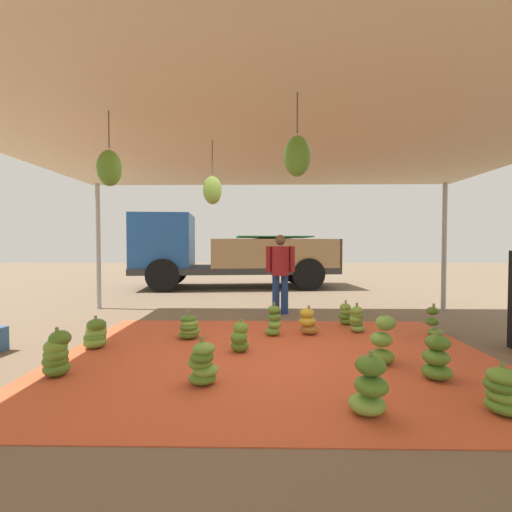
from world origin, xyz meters
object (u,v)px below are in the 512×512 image
at_px(banana_bunch_3, 308,322).
at_px(banana_bunch_5, 240,338).
at_px(banana_bunch_0, 369,388).
at_px(banana_bunch_10, 189,327).
at_px(banana_bunch_9, 274,322).
at_px(banana_bunch_7, 433,323).
at_px(banana_bunch_11, 96,334).
at_px(worker_0, 280,268).
at_px(banana_bunch_4, 504,392).
at_px(banana_bunch_8, 57,355).
at_px(banana_bunch_2, 357,320).
at_px(banana_bunch_13, 383,342).
at_px(banana_bunch_6, 437,359).
at_px(cargo_truck_main, 226,252).
at_px(banana_bunch_1, 346,315).
at_px(banana_bunch_12, 203,364).

xyz_separation_m(banana_bunch_3, banana_bunch_5, (-1.02, -0.94, -0.00)).
relative_size(banana_bunch_0, banana_bunch_10, 1.26).
bearing_deg(banana_bunch_9, banana_bunch_7, 0.29).
distance_m(banana_bunch_5, banana_bunch_7, 3.06).
relative_size(banana_bunch_11, worker_0, 0.28).
height_order(banana_bunch_4, banana_bunch_8, banana_bunch_8).
height_order(banana_bunch_2, banana_bunch_13, banana_bunch_13).
bearing_deg(banana_bunch_3, banana_bunch_9, -170.92).
bearing_deg(banana_bunch_6, banana_bunch_7, 65.28).
bearing_deg(banana_bunch_9, cargo_truck_main, 102.43).
relative_size(banana_bunch_9, worker_0, 0.32).
xyz_separation_m(banana_bunch_6, worker_0, (-1.46, 3.54, 0.72)).
height_order(banana_bunch_1, banana_bunch_2, banana_bunch_2).
distance_m(banana_bunch_5, banana_bunch_6, 2.31).
distance_m(banana_bunch_0, banana_bunch_8, 3.19).
height_order(banana_bunch_4, banana_bunch_5, same).
relative_size(banana_bunch_11, banana_bunch_12, 0.92).
bearing_deg(banana_bunch_10, banana_bunch_5, -39.19).
bearing_deg(banana_bunch_1, worker_0, 136.99).
relative_size(banana_bunch_9, banana_bunch_11, 1.16).
relative_size(banana_bunch_7, banana_bunch_12, 1.03).
bearing_deg(banana_bunch_11, banana_bunch_4, -22.86).
bearing_deg(banana_bunch_13, banana_bunch_1, 88.92).
height_order(banana_bunch_3, banana_bunch_5, banana_bunch_3).
height_order(banana_bunch_7, banana_bunch_13, banana_bunch_13).
distance_m(banana_bunch_2, cargo_truck_main, 6.73).
bearing_deg(banana_bunch_11, banana_bunch_2, 13.31).
distance_m(banana_bunch_5, banana_bunch_11, 2.00).
relative_size(banana_bunch_5, banana_bunch_11, 0.97).
distance_m(banana_bunch_4, banana_bunch_13, 1.37).
bearing_deg(banana_bunch_2, banana_bunch_7, -10.52).
distance_m(banana_bunch_10, worker_0, 2.59).
bearing_deg(banana_bunch_3, banana_bunch_1, 42.08).
bearing_deg(banana_bunch_11, banana_bunch_12, -36.50).
height_order(banana_bunch_7, cargo_truck_main, cargo_truck_main).
relative_size(banana_bunch_4, banana_bunch_13, 0.72).
distance_m(banana_bunch_5, banana_bunch_12, 1.12).
xyz_separation_m(banana_bunch_11, worker_0, (2.66, 2.47, 0.75)).
height_order(banana_bunch_0, banana_bunch_3, banana_bunch_0).
xyz_separation_m(banana_bunch_1, banana_bunch_7, (1.17, -0.75, 0.03)).
height_order(banana_bunch_2, banana_bunch_8, banana_bunch_8).
bearing_deg(banana_bunch_1, banana_bunch_2, -84.17).
distance_m(banana_bunch_10, banana_bunch_13, 2.75).
bearing_deg(banana_bunch_2, banana_bunch_6, -81.16).
distance_m(banana_bunch_10, banana_bunch_11, 1.28).
distance_m(banana_bunch_4, banana_bunch_10, 3.88).
bearing_deg(banana_bunch_12, banana_bunch_1, 52.43).
distance_m(banana_bunch_4, banana_bunch_11, 4.68).
xyz_separation_m(banana_bunch_7, cargo_truck_main, (-3.85, 6.28, 0.97)).
bearing_deg(banana_bunch_8, banana_bunch_7, 19.93).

